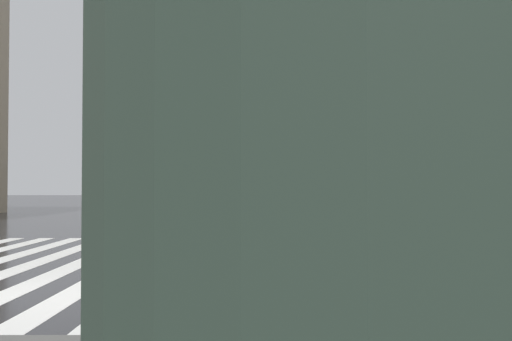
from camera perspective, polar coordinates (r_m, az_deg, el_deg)
The scene contains 5 objects.
ground_plane at distance 10.09m, azimuth -20.32°, elevation -11.26°, with size 220.00×220.00×0.00m, color black.
zebra_crossing at distance 14.32m, azimuth -20.40°, elevation -8.33°, with size 13.00×6.50×0.01m.
haussmann_block_corner at distance 34.23m, azimuth 22.06°, elevation 11.59°, with size 19.30×28.15×19.27m.
billboard_column at distance 1.03m, azimuth 17.08°, elevation 0.30°, with size 1.20×1.20×3.12m.
car_dark_grey at distance 15.07m, azimuth 9.56°, elevation -5.19°, with size 1.85×4.10×1.41m.
Camera 1 is at (-9.33, -3.44, 1.72)m, focal length 41.81 mm.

